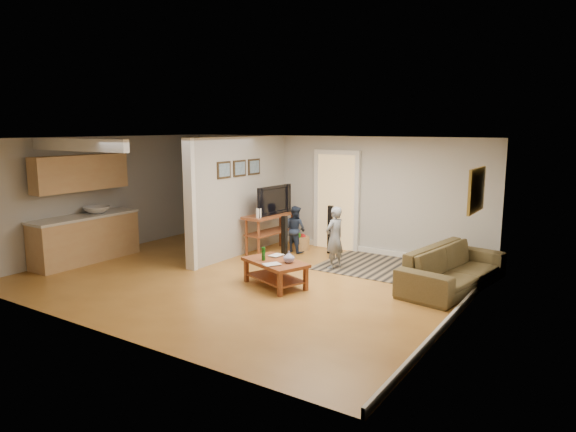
% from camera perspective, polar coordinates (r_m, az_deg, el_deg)
% --- Properties ---
extents(ground, '(7.50, 7.50, 0.00)m').
position_cam_1_polar(ground, '(9.37, -4.83, -6.90)').
color(ground, '#955E25').
rests_on(ground, ground).
extents(room_shell, '(7.54, 6.02, 2.52)m').
position_cam_1_polar(room_shell, '(10.05, -8.25, 2.69)').
color(room_shell, '#B4B2AD').
rests_on(room_shell, ground).
extents(area_rug, '(2.46, 1.80, 0.01)m').
position_cam_1_polar(area_rug, '(10.16, 10.80, -5.66)').
color(area_rug, black).
rests_on(area_rug, ground).
extents(sofa, '(1.30, 2.49, 0.69)m').
position_cam_1_polar(sofa, '(9.24, 17.77, -7.59)').
color(sofa, '#4C4326').
rests_on(sofa, ground).
extents(coffee_table, '(1.30, 1.02, 0.67)m').
position_cam_1_polar(coffee_table, '(8.80, -1.33, -5.62)').
color(coffee_table, brown).
rests_on(coffee_table, ground).
extents(tv_console, '(0.60, 1.37, 1.15)m').
position_cam_1_polar(tv_console, '(11.07, -1.99, -0.17)').
color(tv_console, brown).
rests_on(tv_console, ground).
extents(speaker_left, '(0.10, 0.10, 0.97)m').
position_cam_1_polar(speaker_left, '(10.15, -0.40, -2.72)').
color(speaker_left, black).
rests_on(speaker_left, ground).
extents(speaker_right, '(0.12, 0.12, 1.04)m').
position_cam_1_polar(speaker_right, '(11.05, 4.72, -1.51)').
color(speaker_right, black).
rests_on(speaker_right, ground).
extents(toy_basket, '(0.45, 0.45, 0.40)m').
position_cam_1_polar(toy_basket, '(11.41, 1.27, -2.94)').
color(toy_basket, '#8C613C').
rests_on(toy_basket, ground).
extents(child, '(0.39, 0.50, 1.21)m').
position_cam_1_polar(child, '(9.99, 5.15, -5.83)').
color(child, gray).
rests_on(child, ground).
extents(toddler, '(0.58, 0.50, 1.02)m').
position_cam_1_polar(toddler, '(11.23, 0.82, -4.02)').
color(toddler, '#1F2A41').
rests_on(toddler, ground).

